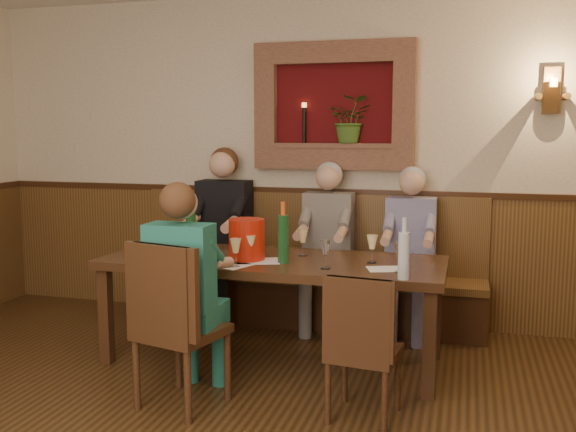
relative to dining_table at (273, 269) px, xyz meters
name	(u,v)px	position (x,y,z in m)	size (l,w,h in m)	color
room_shell	(138,71)	(0.00, -1.85, 1.21)	(6.04, 6.04, 2.82)	#C4B094
wainscoting	(147,377)	(0.00, -1.85, -0.09)	(6.02, 6.02, 1.15)	#4E3016
wall_niche	(338,111)	(0.24, 1.09, 1.13)	(1.36, 0.30, 1.06)	#4F0B0D
wall_sconce	(551,91)	(1.90, 1.08, 1.27)	(0.25, 0.20, 0.35)	#4E3016
dining_table	(273,269)	(0.00, 0.00, 0.00)	(2.40, 0.90, 0.75)	black
bench	(305,286)	(0.00, 0.94, -0.35)	(3.00, 0.45, 1.11)	#381E0F
chair_near_left	(180,358)	(-0.31, -0.88, -0.38)	(0.55, 0.55, 1.02)	black
chair_near_right	(363,376)	(0.77, -0.75, -0.42)	(0.42, 0.42, 0.86)	black
person_bench_left	(221,250)	(-0.72, 0.84, -0.05)	(0.45, 0.56, 1.50)	black
person_bench_mid	(326,261)	(0.20, 0.84, -0.10)	(0.41, 0.50, 1.39)	#554F4E
person_bench_right	(409,268)	(0.88, 0.84, -0.11)	(0.39, 0.48, 1.36)	navy
person_chair_front	(187,312)	(-0.30, -0.78, -0.12)	(0.39, 0.48, 1.35)	#195759
spittoon_bucket	(247,239)	(-0.16, -0.09, 0.22)	(0.25, 0.25, 0.29)	red
wine_bottle_green_a	(283,238)	(0.11, -0.12, 0.25)	(0.08, 0.08, 0.42)	#19471E
wine_bottle_green_b	(191,229)	(-0.66, 0.09, 0.24)	(0.09, 0.09, 0.41)	#19471E
water_bottle	(404,254)	(0.95, -0.39, 0.23)	(0.08, 0.08, 0.38)	silver
tasting_sheet_a	(161,258)	(-0.76, -0.22, 0.08)	(0.28, 0.20, 0.00)	white
tasting_sheet_b	(256,261)	(-0.08, -0.12, 0.08)	(0.31, 0.22, 0.00)	white
tasting_sheet_c	(387,269)	(0.82, -0.13, 0.08)	(0.25, 0.18, 0.00)	white
tasting_sheet_d	(227,264)	(-0.24, -0.28, 0.08)	(0.31, 0.22, 0.00)	white
wine_glass_0	(303,243)	(0.18, 0.16, 0.17)	(0.08, 0.08, 0.19)	#FFE498
wine_glass_1	(251,249)	(-0.10, -0.17, 0.17)	(0.08, 0.08, 0.19)	#FFE498
wine_glass_2	(236,253)	(-0.15, -0.34, 0.17)	(0.08, 0.08, 0.19)	#FFE498
wine_glass_3	(184,238)	(-0.73, 0.10, 0.17)	(0.08, 0.08, 0.19)	white
wine_glass_4	(149,243)	(-0.88, -0.16, 0.17)	(0.08, 0.08, 0.19)	#FFE498
wine_glass_5	(193,246)	(-0.53, -0.17, 0.17)	(0.08, 0.08, 0.19)	#FFE498
wine_glass_6	(244,242)	(-0.24, 0.08, 0.17)	(0.08, 0.08, 0.19)	white
wine_glass_7	(372,249)	(0.70, 0.04, 0.17)	(0.08, 0.08, 0.19)	#FFE498
wine_glass_8	(400,257)	(0.91, -0.20, 0.17)	(0.08, 0.08, 0.19)	white
wine_glass_9	(326,254)	(0.43, -0.22, 0.17)	(0.08, 0.08, 0.19)	white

